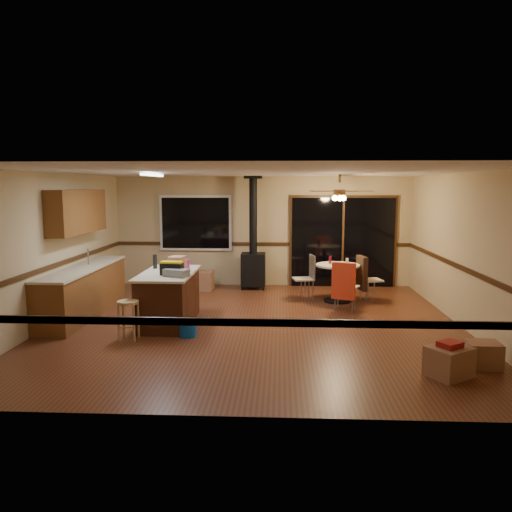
# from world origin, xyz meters

# --- Properties ---
(floor) EXTENTS (7.00, 7.00, 0.00)m
(floor) POSITION_xyz_m (0.00, 0.00, 0.00)
(floor) COLOR #562A18
(floor) RESTS_ON ground
(ceiling) EXTENTS (7.00, 7.00, 0.00)m
(ceiling) POSITION_xyz_m (0.00, 0.00, 2.60)
(ceiling) COLOR silver
(ceiling) RESTS_ON ground
(wall_back) EXTENTS (7.00, 0.00, 7.00)m
(wall_back) POSITION_xyz_m (0.00, 3.50, 1.30)
(wall_back) COLOR tan
(wall_back) RESTS_ON ground
(wall_front) EXTENTS (7.00, 0.00, 7.00)m
(wall_front) POSITION_xyz_m (0.00, -3.50, 1.30)
(wall_front) COLOR tan
(wall_front) RESTS_ON ground
(wall_left) EXTENTS (0.00, 7.00, 7.00)m
(wall_left) POSITION_xyz_m (-3.50, 0.00, 1.30)
(wall_left) COLOR tan
(wall_left) RESTS_ON ground
(wall_right) EXTENTS (0.00, 7.00, 7.00)m
(wall_right) POSITION_xyz_m (3.50, 0.00, 1.30)
(wall_right) COLOR tan
(wall_right) RESTS_ON ground
(chair_rail) EXTENTS (7.00, 7.00, 0.08)m
(chair_rail) POSITION_xyz_m (0.00, 0.00, 1.00)
(chair_rail) COLOR #39200E
(chair_rail) RESTS_ON ground
(window) EXTENTS (1.72, 0.10, 1.32)m
(window) POSITION_xyz_m (-1.60, 3.45, 1.50)
(window) COLOR black
(window) RESTS_ON ground
(sliding_door) EXTENTS (2.52, 0.10, 2.10)m
(sliding_door) POSITION_xyz_m (1.90, 3.45, 1.05)
(sliding_door) COLOR black
(sliding_door) RESTS_ON ground
(lower_cabinets) EXTENTS (0.60, 3.00, 0.86)m
(lower_cabinets) POSITION_xyz_m (-3.20, 0.50, 0.43)
(lower_cabinets) COLOR brown
(lower_cabinets) RESTS_ON ground
(countertop) EXTENTS (0.64, 3.04, 0.04)m
(countertop) POSITION_xyz_m (-3.20, 0.50, 0.88)
(countertop) COLOR beige
(countertop) RESTS_ON lower_cabinets
(upper_cabinets) EXTENTS (0.35, 2.00, 0.80)m
(upper_cabinets) POSITION_xyz_m (-3.33, 0.70, 1.90)
(upper_cabinets) COLOR brown
(upper_cabinets) RESTS_ON ground
(kitchen_island) EXTENTS (0.88, 1.68, 0.90)m
(kitchen_island) POSITION_xyz_m (-1.50, 0.00, 0.45)
(kitchen_island) COLOR #33170D
(kitchen_island) RESTS_ON ground
(wood_stove) EXTENTS (0.55, 0.50, 2.52)m
(wood_stove) POSITION_xyz_m (-0.20, 3.05, 0.73)
(wood_stove) COLOR black
(wood_stove) RESTS_ON ground
(ceiling_fan) EXTENTS (0.24, 0.24, 0.55)m
(ceiling_fan) POSITION_xyz_m (1.61, 1.81, 2.21)
(ceiling_fan) COLOR brown
(ceiling_fan) RESTS_ON ceiling
(fluorescent_strip) EXTENTS (0.10, 1.20, 0.04)m
(fluorescent_strip) POSITION_xyz_m (-1.80, 0.30, 2.56)
(fluorescent_strip) COLOR white
(fluorescent_strip) RESTS_ON ceiling
(toolbox_grey) EXTENTS (0.45, 0.35, 0.12)m
(toolbox_grey) POSITION_xyz_m (-1.27, -0.41, 0.96)
(toolbox_grey) COLOR slate
(toolbox_grey) RESTS_ON kitchen_island
(toolbox_black) EXTENTS (0.38, 0.23, 0.20)m
(toolbox_black) POSITION_xyz_m (-1.38, -0.25, 1.00)
(toolbox_black) COLOR black
(toolbox_black) RESTS_ON kitchen_island
(toolbox_yellow_lid) EXTENTS (0.38, 0.23, 0.03)m
(toolbox_yellow_lid) POSITION_xyz_m (-1.38, -0.25, 1.11)
(toolbox_yellow_lid) COLOR gold
(toolbox_yellow_lid) RESTS_ON toolbox_black
(box_on_island) EXTENTS (0.30, 0.37, 0.22)m
(box_on_island) POSITION_xyz_m (-1.43, 0.41, 1.01)
(box_on_island) COLOR brown
(box_on_island) RESTS_ON kitchen_island
(bottle_dark) EXTENTS (0.09, 0.09, 0.25)m
(bottle_dark) POSITION_xyz_m (-1.82, 0.39, 1.03)
(bottle_dark) COLOR black
(bottle_dark) RESTS_ON kitchen_island
(bottle_pink) EXTENTS (0.08, 0.08, 0.21)m
(bottle_pink) POSITION_xyz_m (-1.18, 0.13, 1.01)
(bottle_pink) COLOR #D84C8C
(bottle_pink) RESTS_ON kitchen_island
(bottle_white) EXTENTS (0.09, 0.09, 0.20)m
(bottle_white) POSITION_xyz_m (-1.36, 0.54, 1.00)
(bottle_white) COLOR white
(bottle_white) RESTS_ON kitchen_island
(bar_stool) EXTENTS (0.38, 0.38, 0.61)m
(bar_stool) POSITION_xyz_m (-1.92, -0.95, 0.31)
(bar_stool) COLOR tan
(bar_stool) RESTS_ON floor
(blue_bucket) EXTENTS (0.34, 0.34, 0.23)m
(blue_bucket) POSITION_xyz_m (-1.03, -0.75, 0.12)
(blue_bucket) COLOR #0C4DB0
(blue_bucket) RESTS_ON floor
(dining_table) EXTENTS (0.90, 0.90, 0.78)m
(dining_table) POSITION_xyz_m (1.61, 1.81, 0.53)
(dining_table) COLOR black
(dining_table) RESTS_ON ground
(glass_red) EXTENTS (0.08, 0.08, 0.16)m
(glass_red) POSITION_xyz_m (1.46, 1.91, 0.86)
(glass_red) COLOR #590C14
(glass_red) RESTS_ON dining_table
(glass_cream) EXTENTS (0.07, 0.07, 0.14)m
(glass_cream) POSITION_xyz_m (1.79, 1.76, 0.85)
(glass_cream) COLOR beige
(glass_cream) RESTS_ON dining_table
(chair_left) EXTENTS (0.47, 0.47, 0.51)m
(chair_left) POSITION_xyz_m (1.01, 1.93, 0.59)
(chair_left) COLOR #BFB48E
(chair_left) RESTS_ON ground
(chair_near) EXTENTS (0.58, 0.59, 0.70)m
(chair_near) POSITION_xyz_m (1.63, 0.94, 0.60)
(chair_near) COLOR #BFB48E
(chair_near) RESTS_ON ground
(chair_right) EXTENTS (0.53, 0.50, 0.70)m
(chair_right) POSITION_xyz_m (2.13, 1.83, 0.60)
(chair_right) COLOR #BFB48E
(chair_right) RESTS_ON ground
(box_under_window) EXTENTS (0.56, 0.46, 0.44)m
(box_under_window) POSITION_xyz_m (-1.39, 2.82, 0.22)
(box_under_window) COLOR brown
(box_under_window) RESTS_ON floor
(box_corner_a) EXTENTS (0.65, 0.62, 0.38)m
(box_corner_a) POSITION_xyz_m (2.54, -2.27, 0.19)
(box_corner_a) COLOR brown
(box_corner_a) RESTS_ON floor
(box_corner_b) EXTENTS (0.42, 0.36, 0.34)m
(box_corner_b) POSITION_xyz_m (3.10, -1.91, 0.17)
(box_corner_b) COLOR brown
(box_corner_b) RESTS_ON floor
(box_small_red) EXTENTS (0.34, 0.33, 0.07)m
(box_small_red) POSITION_xyz_m (2.54, -2.27, 0.41)
(box_small_red) COLOR maroon
(box_small_red) RESTS_ON box_corner_a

